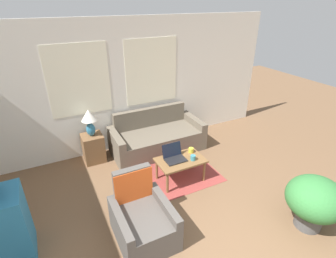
{
  "coord_description": "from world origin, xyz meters",
  "views": [
    {
      "loc": [
        -1.42,
        -1.11,
        2.89
      ],
      "look_at": [
        0.48,
        2.68,
        0.75
      ],
      "focal_mm": 28.0,
      "sensor_mm": 36.0,
      "label": 1
    }
  ],
  "objects": [
    {
      "name": "wall_back",
      "position": [
        -0.0,
        3.73,
        1.31
      ],
      "size": [
        6.68,
        0.06,
        2.6
      ],
      "color": "white",
      "rests_on": "ground_plane"
    },
    {
      "name": "armchair",
      "position": [
        -0.59,
        1.31,
        0.26
      ],
      "size": [
        0.71,
        0.83,
        0.89
      ],
      "color": "#514C47",
      "rests_on": "ground_plane"
    },
    {
      "name": "laptop",
      "position": [
        0.36,
        2.2,
        0.48
      ],
      "size": [
        0.35,
        0.3,
        0.25
      ],
      "color": "black",
      "rests_on": "coffee_table"
    },
    {
      "name": "side_table",
      "position": [
        -0.76,
        3.44,
        0.28
      ],
      "size": [
        0.38,
        0.38,
        0.55
      ],
      "color": "brown",
      "rests_on": "ground_plane"
    },
    {
      "name": "cup_yellow",
      "position": [
        0.73,
        2.26,
        0.46
      ],
      "size": [
        0.09,
        0.09,
        0.08
      ],
      "color": "gold",
      "rests_on": "coffee_table"
    },
    {
      "name": "coffee_table",
      "position": [
        0.45,
        2.14,
        0.36
      ],
      "size": [
        0.81,
        0.52,
        0.42
      ],
      "color": "brown",
      "rests_on": "ground_plane"
    },
    {
      "name": "rug",
      "position": [
        0.45,
        2.68,
        0.0
      ],
      "size": [
        1.46,
        1.9,
        0.01
      ],
      "color": "brown",
      "rests_on": "ground_plane"
    },
    {
      "name": "cup_navy",
      "position": [
        0.63,
        2.03,
        0.46
      ],
      "size": [
        0.09,
        0.09,
        0.09
      ],
      "color": "teal",
      "rests_on": "coffee_table"
    },
    {
      "name": "potted_plant",
      "position": [
        1.54,
        0.42,
        0.47
      ],
      "size": [
        0.76,
        0.76,
        0.78
      ],
      "color": "#4C4C4C",
      "rests_on": "ground_plane"
    },
    {
      "name": "table_lamp",
      "position": [
        -0.76,
        3.44,
        0.89
      ],
      "size": [
        0.28,
        0.28,
        0.53
      ],
      "color": "teal",
      "rests_on": "side_table"
    },
    {
      "name": "couch",
      "position": [
        0.51,
        3.28,
        0.26
      ],
      "size": [
        1.87,
        0.86,
        0.82
      ],
      "color": "#665B4C",
      "rests_on": "ground_plane"
    }
  ]
}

